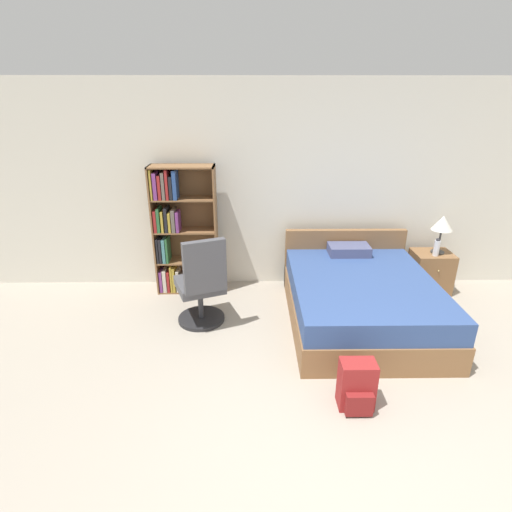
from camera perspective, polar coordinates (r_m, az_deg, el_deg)
The scene contains 9 objects.
ground_plane at distance 3.08m, azimuth 15.97°, elevation -30.29°, with size 14.00×14.00×0.00m, color #A39989.
wall_back at distance 5.18m, azimuth 7.77°, elevation 9.67°, with size 9.00×0.06×2.60m.
bookshelf at distance 5.09m, azimuth -11.21°, elevation 3.53°, with size 0.78×0.30×1.62m.
bed at distance 4.65m, azimuth 14.58°, elevation -5.80°, with size 1.54×1.93×0.80m.
office_chair at distance 4.36m, azimuth -7.75°, elevation -4.31°, with size 0.63×0.69×1.06m.
nightstand at distance 5.64m, azimuth 23.61°, elevation -2.07°, with size 0.48×0.42×0.53m.
table_lamp at distance 5.45m, azimuth 25.09°, elevation 4.11°, with size 0.26×0.26×0.49m.
water_bottle at distance 5.42m, azimuth 24.40°, elevation 1.08°, with size 0.07×0.07×0.22m.
backpack_red at distance 3.50m, azimuth 14.21°, elevation -17.60°, with size 0.29×0.25×0.43m.
Camera 1 is at (-0.75, -1.77, 2.41)m, focal length 28.00 mm.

